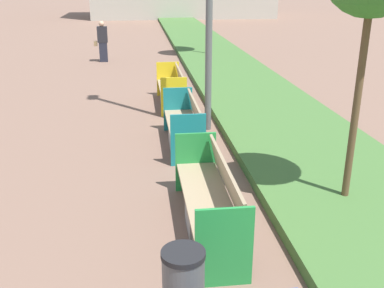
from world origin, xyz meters
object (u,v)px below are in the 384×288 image
(bench_yellow_frame, at_px, (172,91))
(pedestrian_walking, at_px, (102,42))
(bench_green_frame, at_px, (210,203))
(bench_teal_frame, at_px, (184,128))

(bench_yellow_frame, relative_size, pedestrian_walking, 1.34)
(bench_green_frame, relative_size, pedestrian_walking, 1.53)
(bench_green_frame, distance_m, bench_teal_frame, 3.16)
(bench_green_frame, bearing_deg, bench_yellow_frame, 90.03)
(bench_green_frame, relative_size, bench_yellow_frame, 1.14)
(bench_teal_frame, distance_m, pedestrian_walking, 10.03)
(bench_green_frame, xyz_separation_m, bench_yellow_frame, (-0.00, 6.22, -0.01))
(bench_teal_frame, bearing_deg, bench_yellow_frame, 89.98)
(bench_teal_frame, height_order, bench_yellow_frame, same)
(bench_teal_frame, distance_m, bench_yellow_frame, 3.06)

